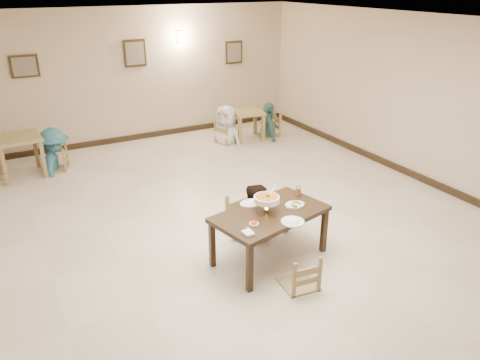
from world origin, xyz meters
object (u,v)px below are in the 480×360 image
chair_far (248,200)px  bg_chair_rr (268,115)px  curry_warmer (267,199)px  bg_table_right (248,116)px  bg_diner_c (226,106)px  chair_near (300,255)px  bg_diner_d (269,103)px  bg_table_left (18,144)px  bg_chair_rl (226,123)px  bg_diner_b (50,129)px  main_table (270,217)px  main_diner (254,186)px  bg_chair_lr (54,148)px  drink_glass (298,191)px

chair_far → bg_chair_rr: (2.74, 3.85, 0.00)m
curry_warmer → bg_table_right: (2.32, 4.62, -0.33)m
bg_diner_c → curry_warmer: bearing=-46.8°
chair_near → bg_diner_d: size_ratio=0.54×
chair_far → curry_warmer: 0.82m
chair_far → bg_table_right: size_ratio=1.33×
chair_near → bg_table_right: (2.28, 5.36, 0.11)m
bg_table_left → bg_diner_d: bg_diner_d is taller
bg_table_left → bg_chair_rl: (4.39, -0.07, -0.20)m
bg_table_right → bg_diner_c: 0.64m
curry_warmer → bg_diner_b: 5.16m
bg_chair_rl → bg_chair_rr: size_ratio=0.85×
main_table → bg_chair_rl: 5.00m
main_diner → bg_diner_d: bg_diner_d is taller
bg_chair_lr → bg_chair_rr: bg_chair_rr is taller
bg_chair_rr → bg_diner_d: bg_diner_d is taller
main_table → bg_table_right: (2.28, 4.66, -0.07)m
chair_near → bg_table_left: size_ratio=1.04×
chair_near → bg_table_left: (-2.66, 5.46, 0.21)m
chair_far → chair_near: 1.48m
chair_near → bg_diner_c: 5.68m
main_diner → drink_glass: 0.64m
bg_chair_rl → bg_diner_d: (1.10, -0.07, 0.38)m
main_table → main_diner: (0.13, 0.66, 0.17)m
bg_chair_lr → bg_chair_rr: 4.88m
chair_near → bg_chair_rl: bg_chair_rl is taller
main_table → chair_near: size_ratio=1.86×
main_diner → bg_table_left: size_ratio=1.86×
bg_chair_rl → bg_chair_rr: (1.10, -0.07, 0.08)m
chair_near → bg_chair_rr: bearing=-111.5°
bg_diner_d → curry_warmer: bearing=161.5°
drink_glass → bg_diner_c: bearing=75.8°
main_diner → curry_warmer: (-0.17, -0.62, 0.08)m
bg_chair_rl → curry_warmer: bearing=138.2°
chair_near → main_diner: size_ratio=0.56×
chair_far → main_table: bearing=-105.2°
chair_near → bg_table_right: bearing=-106.6°
bg_chair_rl → main_diner: bearing=137.4°
bg_chair_rl → bg_diner_c: size_ratio=0.52×
bg_diner_d → chair_far: bearing=158.1°
main_table → bg_chair_rl: bg_chair_rl is taller
curry_warmer → bg_chair_lr: size_ratio=0.42×
chair_near → bg_diner_c: (1.73, 5.39, 0.43)m
bg_diner_b → chair_far: bearing=-138.6°
chair_near → bg_table_right: size_ratio=1.11×
bg_chair_rr → bg_diner_c: (-1.10, 0.07, 0.34)m
bg_chair_lr → bg_diner_c: 3.80m
main_diner → bg_chair_rl: 4.35m
main_table → bg_chair_rr: (2.83, 4.62, -0.09)m
chair_far → main_diner: 0.29m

